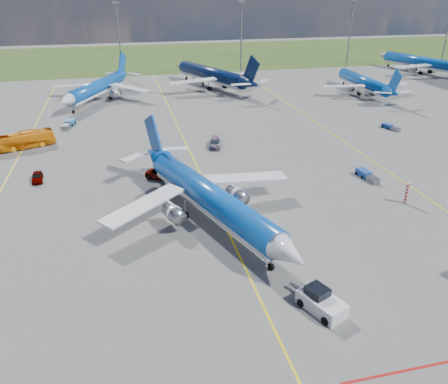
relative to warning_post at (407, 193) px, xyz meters
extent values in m
plane|color=#575754|center=(-26.00, -8.00, -1.50)|extent=(400.00, 400.00, 0.00)
cube|color=#2D4719|center=(-26.00, 142.00, -1.50)|extent=(400.00, 80.00, 0.01)
cube|color=yellow|center=(-26.00, 22.00, -1.49)|extent=(0.25, 160.00, 0.02)
cube|color=yellow|center=(-56.00, 32.00, -1.49)|extent=(0.25, 120.00, 0.02)
cube|color=yellow|center=(4.00, 32.00, -1.49)|extent=(0.25, 120.00, 0.02)
cube|color=#A5140F|center=(-18.00, -26.00, -1.49)|extent=(10.00, 0.25, 0.02)
cylinder|color=slate|center=(-36.00, 102.00, 9.50)|extent=(0.50, 0.50, 22.00)
cube|color=slate|center=(-36.00, 102.00, 20.80)|extent=(2.20, 0.50, 0.80)
cylinder|color=slate|center=(4.00, 102.00, 9.50)|extent=(0.50, 0.50, 22.00)
cube|color=slate|center=(4.00, 102.00, 20.80)|extent=(2.20, 0.50, 0.80)
cylinder|color=slate|center=(44.00, 102.00, 9.50)|extent=(0.50, 0.50, 22.00)
cube|color=slate|center=(44.00, 102.00, 20.80)|extent=(2.20, 0.50, 0.80)
cylinder|color=slate|center=(84.00, 102.00, 9.50)|extent=(0.50, 0.50, 22.00)
cylinder|color=red|center=(0.00, 0.00, 0.00)|extent=(0.50, 0.50, 3.00)
cube|color=silver|center=(-20.88, -17.85, -0.79)|extent=(3.99, 5.15, 1.42)
cube|color=black|center=(-21.14, -17.25, 0.19)|extent=(2.37, 2.48, 0.98)
cube|color=slate|center=(-21.98, -15.24, -0.90)|extent=(1.27, 2.51, 0.22)
imported|color=orange|center=(-55.63, 36.18, 0.03)|extent=(11.21, 6.34, 3.07)
imported|color=#999999|center=(-51.11, 19.77, -0.83)|extent=(1.93, 4.06, 1.34)
imported|color=#999999|center=(-32.10, 16.17, -0.75)|extent=(5.87, 4.97, 1.49)
imported|color=#999999|center=(-21.05, 28.66, -0.78)|extent=(3.27, 5.35, 1.45)
cube|color=#1A47A1|center=(-1.00, 9.77, -0.96)|extent=(1.59, 2.67, 1.08)
cube|color=slate|center=(-0.77, 7.22, -1.06)|extent=(1.35, 2.06, 0.88)
cube|color=#1A639C|center=(-48.50, 49.28, -0.90)|extent=(2.16, 3.10, 1.19)
cube|color=slate|center=(-49.19, 46.55, -1.01)|extent=(1.79, 2.42, 0.97)
cube|color=#1A3B9D|center=(16.90, 31.64, -1.03)|extent=(1.73, 2.46, 0.94)
cube|color=slate|center=(17.48, 29.49, -1.11)|extent=(1.44, 1.92, 0.77)
camera|label=1|loc=(-37.17, -47.07, 26.32)|focal=35.00mm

